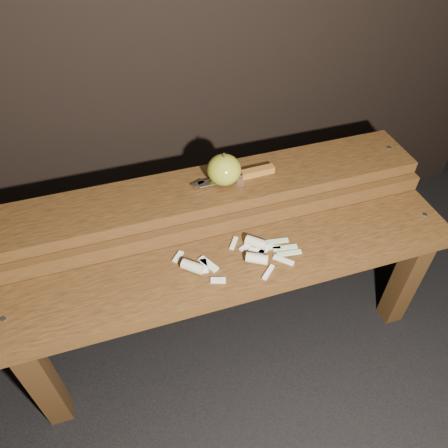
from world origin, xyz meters
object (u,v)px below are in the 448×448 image
object	(u,v)px
bench_front_tier	(238,281)
apple	(224,170)
bench_rear_tier	(213,208)
knife	(247,174)

from	to	relation	value
bench_front_tier	apple	distance (m)	0.30
bench_front_tier	apple	world-z (taller)	apple
bench_rear_tier	apple	distance (m)	0.13
bench_front_tier	bench_rear_tier	distance (m)	0.23
bench_front_tier	bench_rear_tier	size ratio (longest dim) A/B	1.00
bench_rear_tier	knife	size ratio (longest dim) A/B	4.98
apple	knife	distance (m)	0.08
apple	knife	size ratio (longest dim) A/B	0.40
bench_front_tier	knife	world-z (taller)	knife
bench_rear_tier	apple	size ratio (longest dim) A/B	12.53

